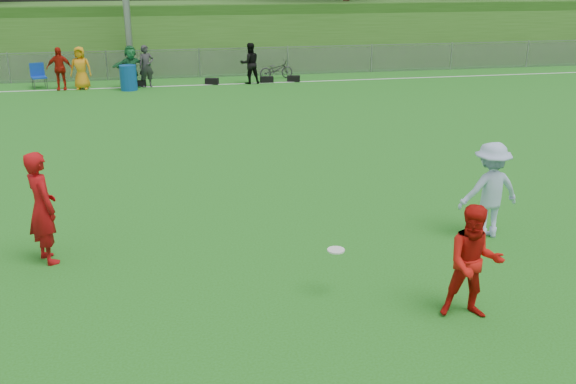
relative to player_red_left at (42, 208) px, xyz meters
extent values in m
plane|color=#246415|center=(3.77, -1.42, -0.95)|extent=(120.00, 120.00, 0.00)
cube|color=white|center=(3.77, 16.58, -0.95)|extent=(60.00, 0.10, 0.01)
cube|color=gray|center=(3.77, 18.58, -0.35)|extent=(58.00, 0.02, 1.20)
cube|color=gray|center=(3.77, 18.58, 0.30)|extent=(58.00, 0.04, 0.04)
cube|color=#295718|center=(3.77, 29.58, 0.55)|extent=(120.00, 18.00, 3.00)
imported|color=#AD190C|center=(-1.90, 16.58, -0.10)|extent=(1.00, 0.43, 1.69)
imported|color=orange|center=(-1.08, 16.58, -0.10)|extent=(0.87, 0.61, 1.69)
imported|color=#1B6532|center=(0.90, 16.58, -0.10)|extent=(1.65, 0.88, 1.69)
imported|color=#2E2E31|center=(1.49, 16.58, -0.10)|extent=(0.71, 0.56, 1.69)
imported|color=black|center=(5.76, 16.58, -0.10)|extent=(0.90, 0.74, 1.69)
cube|color=black|center=(1.16, 16.68, -0.82)|extent=(0.57, 0.31, 0.26)
cube|color=black|center=(4.15, 16.68, -0.82)|extent=(0.61, 0.44, 0.26)
cube|color=black|center=(6.49, 16.68, -0.82)|extent=(0.56, 0.29, 0.26)
cube|color=black|center=(7.66, 16.68, -0.82)|extent=(0.60, 0.41, 0.26)
imported|color=#A70B0F|center=(0.00, 0.00, 0.00)|extent=(0.74, 0.83, 1.90)
imported|color=red|center=(6.12, -3.07, -0.12)|extent=(0.94, 0.82, 1.66)
imported|color=#A5BDE6|center=(7.73, -0.46, -0.07)|extent=(1.18, 0.73, 1.77)
cylinder|color=silver|center=(4.41, -2.12, -0.20)|extent=(0.26, 0.26, 0.02)
cylinder|color=#0D4692|center=(0.77, 15.99, -0.46)|extent=(0.73, 0.73, 0.99)
cube|color=#0F39AB|center=(-2.81, 17.12, -0.51)|extent=(0.70, 0.70, 0.06)
cube|color=#0F39AB|center=(-2.89, 17.37, -0.23)|extent=(0.54, 0.21, 0.56)
imported|color=#28282A|center=(7.07, 17.58, -0.55)|extent=(1.62, 0.85, 0.81)
camera|label=1|loc=(2.05, -10.42, 3.73)|focal=40.00mm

